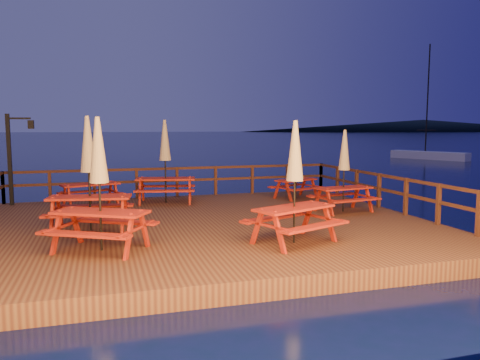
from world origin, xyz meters
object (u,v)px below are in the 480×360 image
at_px(lamp_post, 14,151).
at_px(picnic_table_1, 296,166).
at_px(sailboat, 429,155).
at_px(picnic_table_2, 165,160).
at_px(picnic_table_0, 90,166).

height_order(lamp_post, picnic_table_1, lamp_post).
relative_size(lamp_post, picnic_table_1, 1.32).
bearing_deg(sailboat, picnic_table_2, -166.45).
bearing_deg(picnic_table_0, picnic_table_2, -12.93).
relative_size(lamp_post, picnic_table_2, 1.07).
bearing_deg(picnic_table_0, lamp_post, 135.87).
bearing_deg(picnic_table_2, picnic_table_0, -163.81).
distance_m(sailboat, picnic_table_0, 35.46).
relative_size(lamp_post, sailboat, 0.28).
distance_m(lamp_post, picnic_table_0, 2.69).
bearing_deg(picnic_table_2, picnic_table_1, 7.63).
xyz_separation_m(lamp_post, picnic_table_1, (9.47, -1.29, -0.61)).
relative_size(lamp_post, picnic_table_0, 1.18).
bearing_deg(picnic_table_1, picnic_table_0, 156.50).
bearing_deg(sailboat, picnic_table_0, -168.57).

